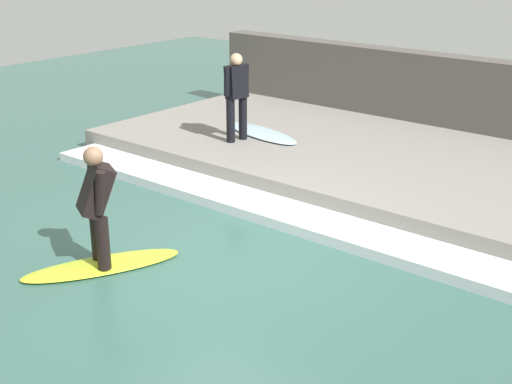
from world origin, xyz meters
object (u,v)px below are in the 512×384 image
Objects in this scene: surfboard_riding at (102,265)px; surfer_riding at (97,200)px; surfer_waiting_near at (237,92)px; surfboard_waiting_near at (262,133)px.

surfboard_riding is 0.85m from surfer_riding.
surfer_waiting_near reaches higher than surfboard_riding.
surfboard_riding is at bearing -163.42° from surfboard_waiting_near.
surfboard_waiting_near reaches higher than surfboard_riding.
surfer_riding is at bearing -163.42° from surfboard_waiting_near.
surfboard_riding is 5.14m from surfboard_waiting_near.
surfboard_riding is at bearing 165.96° from surfer_riding.
surfboard_waiting_near is at bearing -9.62° from surfer_waiting_near.
surfer_riding is at bearing -160.18° from surfer_waiting_near.
surfer_waiting_near is (4.33, 1.56, 1.20)m from surfboard_riding.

